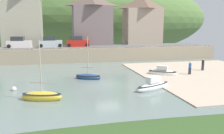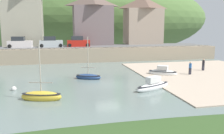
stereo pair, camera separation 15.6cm
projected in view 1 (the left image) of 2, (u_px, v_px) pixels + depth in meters
name	position (u px, v px, depth m)	size (l,w,h in m)	color
ground	(155.00, 112.00, 16.82)	(48.00, 41.00, 0.61)	slate
quay_seawall	(88.00, 54.00, 42.35)	(48.00, 9.40, 2.40)	tan
hillside_backdrop	(88.00, 18.00, 78.46)	(80.00, 44.00, 25.02)	#517138
waterfront_building_left	(22.00, 14.00, 46.08)	(7.46, 5.69, 11.95)	#A39E87
waterfront_building_centre	(92.00, 19.00, 49.16)	(8.02, 6.08, 10.06)	slate
waterfront_building_right	(142.00, 20.00, 51.53)	(7.93, 4.99, 9.90)	tan
church_with_spire	(140.00, 11.00, 55.21)	(3.00, 3.00, 14.00)	tan
sailboat_nearest_shore	(162.00, 72.00, 30.53)	(3.75, 3.18, 1.43)	white
sailboat_blue_trim	(88.00, 77.00, 28.33)	(3.27, 2.35, 5.11)	navy
rowboat_small_beached	(153.00, 86.00, 23.58)	(4.33, 2.77, 1.48)	white
fishing_boat_green	(42.00, 96.00, 20.16)	(3.61, 2.01, 4.95)	gold
parked_car_near_slipway	(19.00, 43.00, 42.58)	(4.22, 2.02, 1.95)	silver
parked_car_by_wall	(50.00, 43.00, 43.74)	(4.14, 1.82, 1.95)	#B0BBBF
parked_car_end_of_row	(77.00, 42.00, 44.81)	(4.14, 1.82, 1.95)	red
person_on_slipway	(190.00, 67.00, 30.43)	(0.34, 0.34, 1.62)	#282833
person_near_water	(203.00, 64.00, 33.21)	(0.34, 0.34, 1.62)	#282833
mooring_buoy	(14.00, 89.00, 23.18)	(0.49, 0.49, 0.49)	silver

